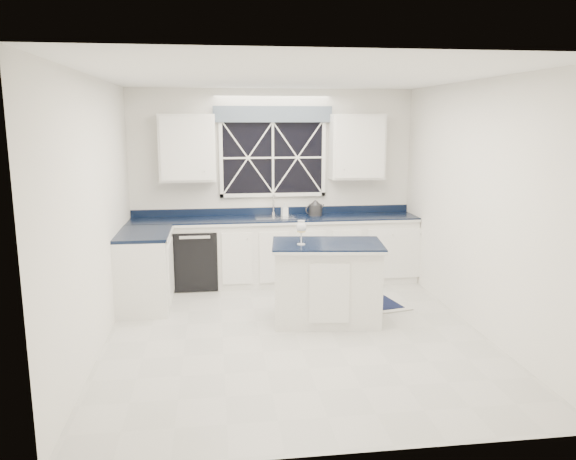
{
  "coord_description": "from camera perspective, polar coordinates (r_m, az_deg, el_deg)",
  "views": [
    {
      "loc": [
        -0.83,
        -5.68,
        2.28
      ],
      "look_at": [
        -0.03,
        0.4,
        1.07
      ],
      "focal_mm": 35.0,
      "sensor_mm": 36.0,
      "label": 1
    }
  ],
  "objects": [
    {
      "name": "dishwasher",
      "position": [
        7.86,
        -9.3,
        -2.73
      ],
      "size": [
        0.6,
        0.58,
        0.82
      ],
      "primitive_type": "cube",
      "color": "black",
      "rests_on": "ground"
    },
    {
      "name": "base_cabinets",
      "position": [
        7.7,
        -3.62,
        -2.59
      ],
      "size": [
        3.99,
        1.6,
        0.9
      ],
      "color": "white",
      "rests_on": "ground"
    },
    {
      "name": "kettle",
      "position": [
        7.95,
        2.77,
        2.22
      ],
      "size": [
        0.3,
        0.25,
        0.23
      ],
      "rotation": [
        0.0,
        0.0,
        0.44
      ],
      "color": "#303032",
      "rests_on": "countertop"
    },
    {
      "name": "wine_glass",
      "position": [
        6.18,
        1.36,
        0.21
      ],
      "size": [
        0.11,
        0.11,
        0.27
      ],
      "color": "silver",
      "rests_on": "island"
    },
    {
      "name": "back_wall",
      "position": [
        8.03,
        -1.56,
        4.52
      ],
      "size": [
        4.0,
        0.1,
        2.7
      ],
      "primitive_type": "cube",
      "color": "white",
      "rests_on": "ground"
    },
    {
      "name": "upper_cabinets",
      "position": [
        7.81,
        -1.45,
        8.39
      ],
      "size": [
        3.1,
        0.34,
        0.9
      ],
      "color": "white",
      "rests_on": "ground"
    },
    {
      "name": "faucet",
      "position": [
        7.96,
        -1.47,
        2.64
      ],
      "size": [
        0.05,
        0.2,
        0.3
      ],
      "color": "silver",
      "rests_on": "countertop"
    },
    {
      "name": "rug",
      "position": [
        7.08,
        5.87,
        -7.58
      ],
      "size": [
        1.57,
        1.14,
        0.02
      ],
      "rotation": [
        0.0,
        0.0,
        0.21
      ],
      "color": "beige",
      "rests_on": "ground"
    },
    {
      "name": "island",
      "position": [
        6.42,
        3.96,
        -5.3
      ],
      "size": [
        1.31,
        0.89,
        0.92
      ],
      "rotation": [
        0.0,
        0.0,
        -0.13
      ],
      "color": "white",
      "rests_on": "ground"
    },
    {
      "name": "ground",
      "position": [
        6.18,
        0.74,
        -10.48
      ],
      "size": [
        4.5,
        4.5,
        0.0
      ],
      "primitive_type": "plane",
      "color": "#AEAEA9",
      "rests_on": "ground"
    },
    {
      "name": "countertop",
      "position": [
        7.79,
        -1.32,
        1.13
      ],
      "size": [
        3.98,
        0.64,
        0.04
      ],
      "primitive_type": "cube",
      "color": "black",
      "rests_on": "base_cabinets"
    },
    {
      "name": "soap_bottle",
      "position": [
        7.94,
        -0.35,
        2.12
      ],
      "size": [
        0.1,
        0.1,
        0.18
      ],
      "primitive_type": "imported",
      "rotation": [
        0.0,
        0.0,
        0.24
      ],
      "color": "silver",
      "rests_on": "countertop"
    },
    {
      "name": "window",
      "position": [
        7.94,
        -1.55,
        7.93
      ],
      "size": [
        1.65,
        0.09,
        1.26
      ],
      "color": "black",
      "rests_on": "ground"
    }
  ]
}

